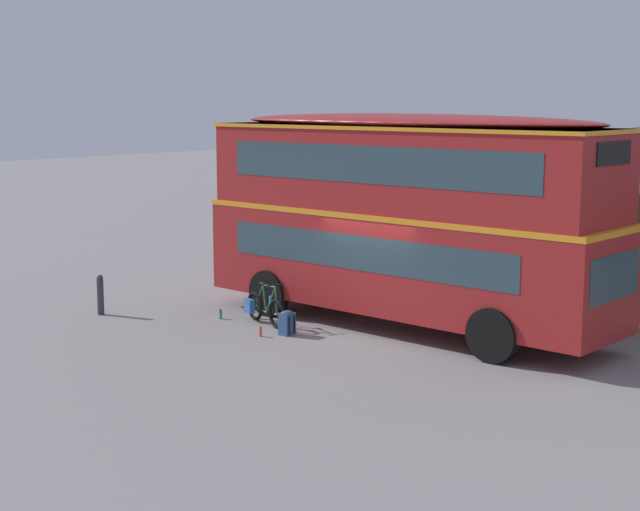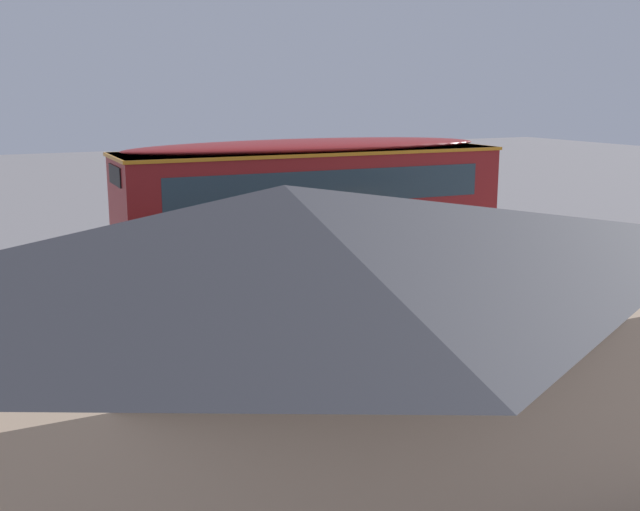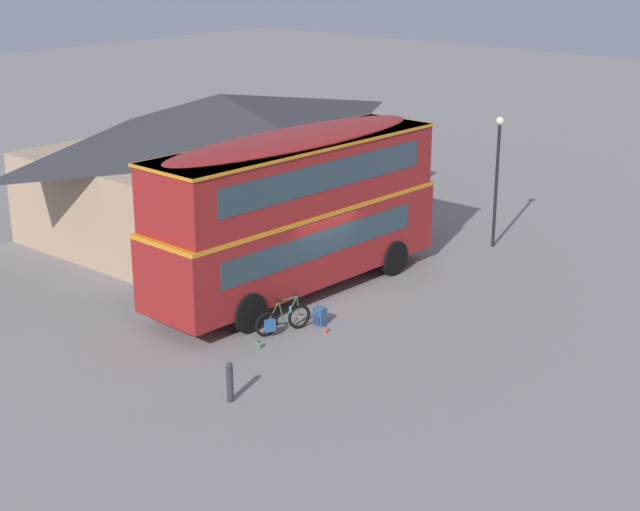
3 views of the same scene
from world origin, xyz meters
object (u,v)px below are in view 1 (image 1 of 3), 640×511
Objects in this scene: backpack_on_ground at (287,322)px; water_bottle_red_squeeze at (261,332)px; water_bottle_green_metal at (221,314)px; touring_bicycle at (264,308)px; double_decker_bus at (405,211)px; kerb_bollard at (100,294)px.

backpack_on_ground is 0.62m from water_bottle_red_squeeze.
backpack_on_ground is at bearing -3.50° from water_bottle_green_metal.
touring_bicycle is 1.20m from water_bottle_green_metal.
double_decker_bus reaches higher than backpack_on_ground.
touring_bicycle reaches higher than backpack_on_ground.
backpack_on_ground is 0.56× the size of kerb_bollard.
touring_bicycle is at bearing -145.36° from double_decker_bus.
double_decker_bus is at bearing 34.64° from touring_bicycle.
backpack_on_ground reaches higher than water_bottle_red_squeeze.
water_bottle_green_metal is (-1.14, -0.27, -0.27)m from touring_bicycle.
kerb_bollard is (-4.75, -1.40, 0.22)m from backpack_on_ground.
water_bottle_green_metal is (-1.90, 0.63, 0.00)m from water_bottle_red_squeeze.
double_decker_bus reaches higher than touring_bicycle.
double_decker_bus is at bearing 28.98° from water_bottle_green_metal.
touring_bicycle is 7.62× the size of water_bottle_red_squeeze.
water_bottle_red_squeeze is 4.52m from kerb_bollard.
water_bottle_red_squeeze is (0.76, -0.90, -0.27)m from touring_bicycle.
double_decker_bus is 18.64× the size of backpack_on_ground.
kerb_bollard is (-6.28, -3.62, -2.14)m from double_decker_bus.
kerb_bollard reaches higher than water_bottle_green_metal.
double_decker_bus reaches higher than water_bottle_green_metal.
double_decker_bus is 3.59m from backpack_on_ground.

